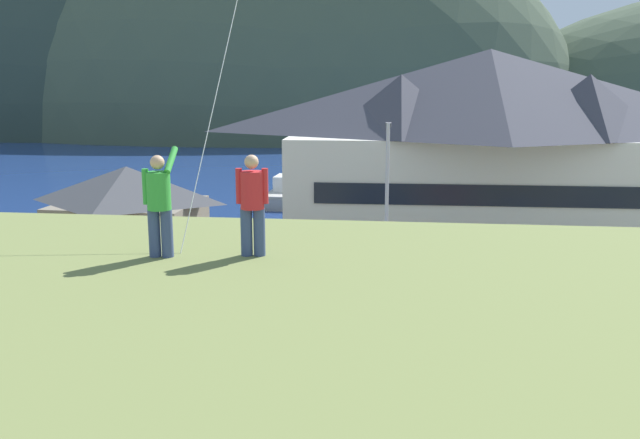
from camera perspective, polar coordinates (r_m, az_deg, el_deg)
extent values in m
plane|color=#66604C|center=(20.87, -3.73, -14.08)|extent=(600.00, 600.00, 0.00)
cube|color=gray|center=(25.39, -1.68, -9.13)|extent=(40.00, 20.00, 0.10)
cube|color=navy|center=(79.08, 4.12, 5.01)|extent=(360.00, 84.00, 0.03)
ellipsoid|color=#2D3D33|center=(142.93, -19.69, 7.30)|extent=(144.23, 65.33, 89.28)
ellipsoid|color=#3D4C38|center=(144.72, -9.96, 7.84)|extent=(94.11, 61.13, 79.81)
ellipsoid|color=#42513D|center=(131.76, -4.99, 7.62)|extent=(119.14, 74.29, 87.24)
cube|color=beige|center=(40.68, 13.77, 2.79)|extent=(22.56, 11.03, 6.09)
cube|color=black|center=(35.41, 14.98, 1.96)|extent=(19.02, 0.42, 1.10)
pyramid|color=#3D3D47|center=(40.24, 14.15, 10.46)|extent=(23.92, 12.11, 4.78)
pyramid|color=#3D3D47|center=(37.99, 6.87, 9.62)|extent=(5.95, 5.95, 3.35)
pyramid|color=#3D3D47|center=(39.49, 21.82, 8.96)|extent=(5.95, 5.95, 3.35)
cube|color=#756B5B|center=(30.53, -15.78, -2.22)|extent=(5.96, 4.62, 3.95)
pyramid|color=#47474C|center=(30.01, -16.07, 2.88)|extent=(6.44, 5.08, 1.55)
cube|color=black|center=(28.71, -17.54, -4.42)|extent=(1.10, 0.10, 2.76)
cube|color=#70604C|center=(54.03, 1.71, 2.34)|extent=(3.20, 13.80, 0.70)
cube|color=navy|center=(54.40, -1.98, 2.51)|extent=(2.87, 7.44, 0.90)
cube|color=navy|center=(54.32, -1.99, 3.06)|extent=(2.79, 7.22, 0.16)
cube|color=silver|center=(53.69, -2.04, 3.64)|extent=(1.79, 2.30, 1.10)
cube|color=silver|center=(56.48, 5.40, 2.80)|extent=(2.93, 6.93, 0.90)
cube|color=white|center=(56.40, 5.41, 3.33)|extent=(2.84, 6.72, 0.16)
cube|color=silver|center=(55.82, 5.35, 3.90)|extent=(1.73, 2.18, 1.10)
cube|color=#A8A399|center=(51.34, -2.63, 1.96)|extent=(2.82, 7.95, 0.90)
cube|color=#B7B2A8|center=(51.25, -2.63, 2.54)|extent=(2.74, 7.71, 0.16)
cube|color=silver|center=(50.59, -2.77, 3.14)|extent=(1.85, 2.42, 1.10)
cube|color=navy|center=(26.79, 4.26, -6.29)|extent=(4.22, 1.86, 0.80)
cube|color=navy|center=(26.57, 3.96, -4.74)|extent=(2.12, 1.63, 0.70)
cube|color=black|center=(26.58, 3.96, -4.82)|extent=(2.16, 1.66, 0.32)
cylinder|color=black|center=(26.01, 7.16, -7.84)|extent=(0.64, 0.23, 0.64)
cylinder|color=black|center=(27.75, 7.19, -6.58)|extent=(0.64, 0.23, 0.64)
cylinder|color=black|center=(26.15, 1.12, -7.64)|extent=(0.64, 0.23, 0.64)
cylinder|color=black|center=(27.88, 1.54, -6.40)|extent=(0.64, 0.23, 0.64)
cube|color=red|center=(20.73, 17.90, -12.34)|extent=(4.24, 1.91, 0.80)
cube|color=#B11A15|center=(20.47, 18.45, -10.41)|extent=(2.14, 1.65, 0.70)
cube|color=black|center=(20.49, 18.44, -10.50)|extent=(2.18, 1.69, 0.32)
cylinder|color=black|center=(21.53, 13.76, -12.33)|extent=(0.65, 0.24, 0.64)
cylinder|color=black|center=(19.88, 14.26, -14.47)|extent=(0.65, 0.24, 0.64)
cylinder|color=black|center=(21.99, 21.02, -12.28)|extent=(0.65, 0.24, 0.64)
cylinder|color=black|center=(20.37, 22.17, -14.34)|extent=(0.65, 0.24, 0.64)
cube|color=navy|center=(19.71, 3.09, -13.04)|extent=(4.25, 1.92, 0.80)
cube|color=navy|center=(19.41, 3.57, -11.04)|extent=(2.14, 1.66, 0.70)
cube|color=black|center=(19.42, 3.57, -11.14)|extent=(2.19, 1.69, 0.32)
cylinder|color=black|center=(20.79, -0.69, -12.87)|extent=(0.65, 0.24, 0.64)
cylinder|color=black|center=(19.15, -1.25, -15.14)|extent=(0.65, 0.24, 0.64)
cylinder|color=black|center=(20.72, 7.05, -13.05)|extent=(0.65, 0.24, 0.64)
cylinder|color=black|center=(19.07, 7.23, -15.35)|extent=(0.65, 0.24, 0.64)
cube|color=red|center=(22.64, -18.17, -10.28)|extent=(4.35, 2.17, 0.80)
cube|color=#B11A15|center=(22.33, -17.93, -8.52)|extent=(2.24, 1.78, 0.70)
cube|color=black|center=(22.34, -17.92, -8.60)|extent=(2.28, 1.82, 0.32)
cylinder|color=black|center=(24.06, -20.49, -10.15)|extent=(0.66, 0.28, 0.64)
cylinder|color=black|center=(22.50, -22.25, -11.82)|extent=(0.66, 0.28, 0.64)
cylinder|color=black|center=(23.19, -14.12, -10.57)|extent=(0.66, 0.28, 0.64)
cylinder|color=black|center=(21.57, -15.43, -12.38)|extent=(0.66, 0.28, 0.64)
cube|color=#9EA3A8|center=(28.51, 23.10, -6.11)|extent=(4.33, 2.13, 0.80)
cube|color=gray|center=(28.28, 22.92, -4.65)|extent=(2.22, 1.76, 0.70)
cube|color=black|center=(28.28, 22.91, -4.72)|extent=(2.27, 1.80, 0.32)
cylinder|color=black|center=(29.80, 25.27, -6.35)|extent=(0.66, 0.27, 0.64)
cylinder|color=black|center=(27.51, 20.61, -7.42)|extent=(0.66, 0.27, 0.64)
cylinder|color=black|center=(29.24, 20.05, -6.26)|extent=(0.66, 0.27, 0.64)
cylinder|color=black|center=(30.80, -24.33, -5.70)|extent=(0.64, 0.23, 0.64)
cylinder|color=#ADADB2|center=(29.47, 5.68, 1.13)|extent=(0.16, 0.16, 7.22)
cube|color=#4C4C51|center=(29.40, 5.83, 7.99)|extent=(0.24, 0.70, 0.20)
cylinder|color=#384770|center=(11.76, -13.88, -1.13)|extent=(0.20, 0.20, 0.82)
cylinder|color=#384770|center=(11.69, -12.86, -1.15)|extent=(0.20, 0.20, 0.82)
cylinder|color=green|center=(11.59, -13.54, 2.38)|extent=(0.40, 0.40, 0.64)
sphere|color=tan|center=(11.53, -13.65, 4.74)|extent=(0.24, 0.24, 0.24)
cylinder|color=green|center=(11.64, -12.53, 4.95)|extent=(0.13, 0.56, 0.43)
cylinder|color=green|center=(11.65, -14.58, 2.72)|extent=(0.11, 0.11, 0.60)
cylinder|color=#384770|center=(11.56, -6.26, -1.08)|extent=(0.20, 0.20, 0.82)
cylinder|color=#384770|center=(11.53, -5.17, -1.08)|extent=(0.20, 0.20, 0.82)
cylinder|color=red|center=(11.41, -5.79, 2.50)|extent=(0.40, 0.40, 0.64)
sphere|color=tan|center=(11.34, -5.84, 4.89)|extent=(0.24, 0.24, 0.24)
cylinder|color=red|center=(11.42, -6.89, 2.84)|extent=(0.11, 0.11, 0.60)
cylinder|color=red|center=(11.37, -4.69, 2.85)|extent=(0.11, 0.11, 0.60)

